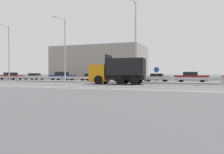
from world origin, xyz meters
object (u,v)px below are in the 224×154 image
(parked_car_2, at_px, (62,76))
(parked_car_3, at_px, (93,77))
(dump_truck, at_px, (111,74))
(street_lamp_2, at_px, (135,39))
(parked_car_0, at_px, (11,76))
(median_road_sign, at_px, (157,75))
(parked_car_5, at_px, (156,77))
(parked_car_4, at_px, (124,76))
(parked_car_6, at_px, (191,77))
(street_lamp_0, at_px, (8,50))
(parked_car_1, at_px, (34,77))
(street_lamp_1, at_px, (64,47))

(parked_car_2, relative_size, parked_car_3, 0.92)
(dump_truck, height_order, street_lamp_2, street_lamp_2)
(street_lamp_2, bearing_deg, parked_car_2, 161.50)
(dump_truck, bearing_deg, parked_car_0, 68.35)
(parked_car_2, bearing_deg, parked_car_0, -93.48)
(dump_truck, relative_size, parked_car_0, 1.35)
(median_road_sign, height_order, parked_car_5, median_road_sign)
(parked_car_4, bearing_deg, parked_car_6, 89.72)
(parked_car_2, xyz_separation_m, parked_car_5, (16.45, 0.16, -0.10))
(street_lamp_0, height_order, parked_car_1, street_lamp_0)
(dump_truck, bearing_deg, street_lamp_2, -31.35)
(parked_car_1, bearing_deg, street_lamp_0, 168.22)
(parked_car_4, xyz_separation_m, parked_car_6, (9.93, 0.39, -0.03))
(street_lamp_0, xyz_separation_m, parked_car_2, (7.19, 4.94, -4.32))
(street_lamp_0, bearing_deg, dump_truck, -10.15)
(street_lamp_1, xyz_separation_m, parked_car_1, (-9.73, 4.95, -4.56))
(dump_truck, bearing_deg, street_lamp_1, 66.42)
(street_lamp_1, bearing_deg, parked_car_4, 31.47)
(median_road_sign, distance_m, parked_car_3, 12.42)
(street_lamp_2, distance_m, parked_car_6, 9.96)
(dump_truck, xyz_separation_m, parked_car_3, (-6.58, 8.60, -0.59))
(parked_car_5, distance_m, parked_car_6, 4.95)
(parked_car_3, bearing_deg, dump_truck, 40.83)
(median_road_sign, distance_m, street_lamp_2, 5.49)
(parked_car_4, bearing_deg, median_road_sign, 48.87)
(parked_car_2, bearing_deg, median_road_sign, 71.56)
(street_lamp_2, bearing_deg, dump_truck, -119.21)
(parked_car_1, bearing_deg, street_lamp_2, -102.31)
(dump_truck, height_order, street_lamp_0, street_lamp_0)
(dump_truck, height_order, parked_car_2, dump_truck)
(median_road_sign, xyz_separation_m, parked_car_4, (-5.77, 4.60, -0.31))
(parked_car_1, bearing_deg, dump_truck, -113.61)
(parked_car_6, bearing_deg, parked_car_5, -86.98)
(parked_car_2, distance_m, parked_car_6, 21.40)
(parked_car_0, relative_size, parked_car_6, 1.06)
(median_road_sign, relative_size, parked_car_2, 0.46)
(parked_car_5, bearing_deg, parked_car_1, 90.95)
(median_road_sign, xyz_separation_m, street_lamp_0, (-24.43, -0.14, 3.98))
(parked_car_0, bearing_deg, parked_car_5, 93.24)
(parked_car_2, distance_m, parked_car_4, 11.47)
(street_lamp_1, distance_m, parked_car_6, 19.05)
(parked_car_2, relative_size, parked_car_6, 0.98)
(dump_truck, distance_m, street_lamp_0, 20.30)
(parked_car_2, height_order, parked_car_6, parked_car_2)
(street_lamp_1, bearing_deg, dump_truck, -21.44)
(parked_car_0, bearing_deg, median_road_sign, 83.53)
(street_lamp_1, relative_size, parked_car_4, 2.37)
(street_lamp_2, bearing_deg, parked_car_1, 166.89)
(parked_car_4, bearing_deg, street_lamp_2, 30.30)
(median_road_sign, xyz_separation_m, street_lamp_1, (-13.61, -0.20, 4.13))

